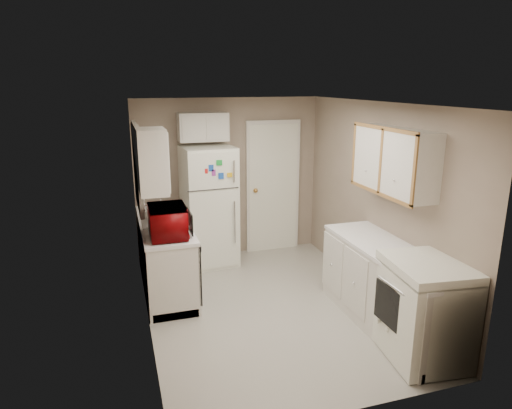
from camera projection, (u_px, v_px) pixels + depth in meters
name	position (u px, v px, depth m)	size (l,w,h in m)	color
floor	(268.00, 307.00, 5.49)	(3.80, 3.80, 0.00)	beige
ceiling	(270.00, 103.00, 4.86)	(3.80, 3.80, 0.00)	white
wall_left	(143.00, 222.00, 4.78)	(3.80, 3.80, 0.00)	gray
wall_right	(377.00, 202.00, 5.58)	(3.80, 3.80, 0.00)	gray
wall_back	(229.00, 178.00, 6.93)	(2.80, 2.80, 0.00)	gray
wall_front	(351.00, 278.00, 3.42)	(2.80, 2.80, 0.00)	gray
left_counter	(166.00, 256.00, 5.89)	(0.60, 1.80, 0.90)	silver
dishwasher	(196.00, 268.00, 5.41)	(0.03, 0.58, 0.72)	black
sink	(163.00, 222.00, 5.92)	(0.54, 0.74, 0.16)	gray
microwave	(168.00, 223.00, 5.24)	(0.34, 0.62, 0.41)	#9C070B
soap_bottle	(161.00, 205.00, 6.21)	(0.08, 0.08, 0.18)	white
window_blinds	(138.00, 167.00, 5.65)	(0.10, 0.98, 1.08)	silver
upper_cabinet_left	(152.00, 161.00, 4.86)	(0.30, 0.45, 0.70)	silver
refrigerator	(209.00, 206.00, 6.62)	(0.72, 0.70, 1.74)	white
cabinet_over_fridge	(203.00, 127.00, 6.47)	(0.70, 0.30, 0.40)	silver
interior_door	(273.00, 187.00, 7.14)	(0.86, 0.06, 2.08)	white
right_counter	(388.00, 289.00, 4.95)	(0.60, 2.00, 0.90)	silver
stove	(424.00, 310.00, 4.38)	(0.67, 0.82, 1.00)	white
upper_cabinet_right	(394.00, 161.00, 4.92)	(0.30, 1.20, 0.70)	silver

